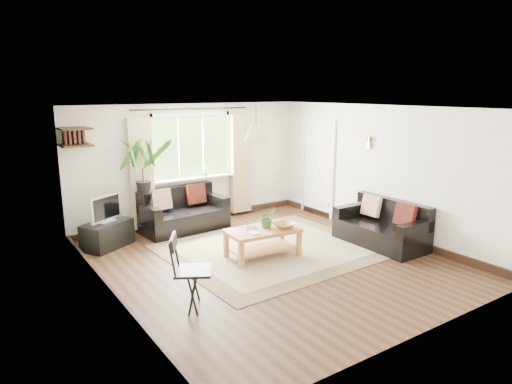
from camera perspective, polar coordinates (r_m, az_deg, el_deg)
floor at (r=7.34m, az=1.76°, el=-8.59°), size 5.50×5.50×0.00m
ceiling at (r=6.85m, az=1.90°, el=10.47°), size 5.50×5.50×0.00m
wall_back at (r=9.33m, az=-8.08°, el=3.52°), size 5.00×0.02×2.40m
wall_front at (r=5.10m, az=20.21°, el=-4.79°), size 5.00×0.02×2.40m
wall_left at (r=5.94m, az=-18.20°, el=-2.23°), size 0.02×5.50×2.40m
wall_right at (r=8.67m, az=15.38°, el=2.50°), size 0.02×5.50×2.40m
rug at (r=7.82m, az=2.10°, el=-7.17°), size 3.50×3.03×0.02m
window at (r=9.25m, az=-8.04°, el=5.63°), size 2.50×0.16×2.16m
door at (r=9.86m, az=7.74°, el=2.84°), size 0.06×0.96×2.06m
corner_shelf at (r=8.28m, az=-21.67°, el=6.43°), size 0.50×0.50×0.34m
pendant_lamp at (r=7.20m, az=0.00°, el=7.79°), size 0.36×0.36×0.54m
wall_sconce at (r=8.75m, az=13.80°, el=6.25°), size 0.12×0.12×0.28m
sofa_back at (r=8.91m, az=-9.01°, el=-2.30°), size 1.70×0.95×0.77m
sofa_right at (r=8.24m, az=15.32°, el=-3.94°), size 1.58×0.79×0.74m
coffee_table at (r=7.42m, az=0.84°, el=-6.41°), size 1.20×0.72×0.47m
table_plant at (r=7.40m, az=1.35°, el=-3.21°), size 0.33×0.30×0.33m
bowl at (r=7.42m, az=3.51°, el=-4.18°), size 0.37×0.37×0.09m
book_a at (r=7.12m, az=-0.79°, el=-5.17°), size 0.19×0.23×0.02m
book_b at (r=7.34m, az=-1.22°, el=-4.59°), size 0.26×0.28×0.02m
tv_stand at (r=8.28m, az=-18.08°, el=-5.08°), size 0.97×0.83×0.45m
tv at (r=8.16m, az=-18.31°, el=-1.90°), size 0.67×0.51×0.50m
palm_stand at (r=8.57m, az=-13.84°, el=0.49°), size 0.91×0.91×1.82m
folding_chair at (r=5.74m, az=-7.86°, el=-9.88°), size 0.67×0.67×0.94m
sill_plant at (r=9.36m, az=-6.36°, el=2.76°), size 0.14×0.10×0.27m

